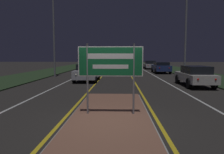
% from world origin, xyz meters
% --- Properties ---
extents(ground_plane, '(160.00, 160.00, 0.00)m').
position_xyz_m(ground_plane, '(0.00, 0.00, 0.00)').
color(ground_plane, '#282623').
extents(median_island, '(2.79, 8.52, 0.10)m').
position_xyz_m(median_island, '(0.00, 0.65, 0.04)').
color(median_island, '#999993').
rests_on(median_island, ground_plane).
extents(verge_left, '(5.00, 100.00, 0.08)m').
position_xyz_m(verge_left, '(-9.50, 20.00, 0.04)').
color(verge_left, '#23381E').
rests_on(verge_left, ground_plane).
extents(verge_right, '(5.00, 100.00, 0.08)m').
position_xyz_m(verge_right, '(9.50, 20.00, 0.04)').
color(verge_right, '#23381E').
rests_on(verge_right, ground_plane).
extents(centre_line_yellow_left, '(0.12, 70.00, 0.01)m').
position_xyz_m(centre_line_yellow_left, '(-1.59, 25.00, 0.00)').
color(centre_line_yellow_left, gold).
rests_on(centre_line_yellow_left, ground_plane).
extents(centre_line_yellow_right, '(0.12, 70.00, 0.01)m').
position_xyz_m(centre_line_yellow_right, '(1.59, 25.00, 0.00)').
color(centre_line_yellow_right, gold).
rests_on(centre_line_yellow_right, ground_plane).
extents(lane_line_white_left, '(0.12, 70.00, 0.01)m').
position_xyz_m(lane_line_white_left, '(-4.20, 25.00, 0.00)').
color(lane_line_white_left, silver).
rests_on(lane_line_white_left, ground_plane).
extents(lane_line_white_right, '(0.12, 70.00, 0.01)m').
position_xyz_m(lane_line_white_right, '(4.20, 25.00, 0.00)').
color(lane_line_white_right, silver).
rests_on(lane_line_white_right, ground_plane).
extents(edge_line_white_left, '(0.10, 70.00, 0.01)m').
position_xyz_m(edge_line_white_left, '(-7.20, 25.00, 0.00)').
color(edge_line_white_left, silver).
rests_on(edge_line_white_left, ground_plane).
extents(edge_line_white_right, '(0.10, 70.00, 0.01)m').
position_xyz_m(edge_line_white_right, '(7.20, 25.00, 0.00)').
color(edge_line_white_right, silver).
rests_on(edge_line_white_right, ground_plane).
extents(highway_sign, '(2.27, 0.07, 2.49)m').
position_xyz_m(highway_sign, '(0.00, 0.65, 1.87)').
color(highway_sign, gray).
rests_on(highway_sign, median_island).
extents(streetlight_left_near, '(0.57, 0.57, 9.07)m').
position_xyz_m(streetlight_left_near, '(-6.50, 15.69, 6.11)').
color(streetlight_left_near, gray).
rests_on(streetlight_left_near, ground_plane).
extents(streetlight_right_near, '(0.53, 0.53, 8.57)m').
position_xyz_m(streetlight_right_near, '(6.44, 13.79, 5.59)').
color(streetlight_right_near, gray).
rests_on(streetlight_right_near, ground_plane).
extents(car_receding_0, '(1.88, 4.59, 1.47)m').
position_xyz_m(car_receding_0, '(5.73, 8.85, 0.78)').
color(car_receding_0, silver).
rests_on(car_receding_0, ground_plane).
extents(car_receding_1, '(2.00, 4.53, 1.43)m').
position_xyz_m(car_receding_1, '(5.66, 21.38, 0.77)').
color(car_receding_1, navy).
rests_on(car_receding_1, ground_plane).
extents(car_receding_2, '(1.94, 4.32, 1.43)m').
position_xyz_m(car_receding_2, '(5.53, 30.90, 0.74)').
color(car_receding_2, '#B7B7BC').
rests_on(car_receding_2, ground_plane).
extents(car_approaching_0, '(1.97, 4.09, 1.48)m').
position_xyz_m(car_approaching_0, '(-2.49, 11.76, 0.77)').
color(car_approaching_0, '#B7B7BC').
rests_on(car_approaching_0, ground_plane).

